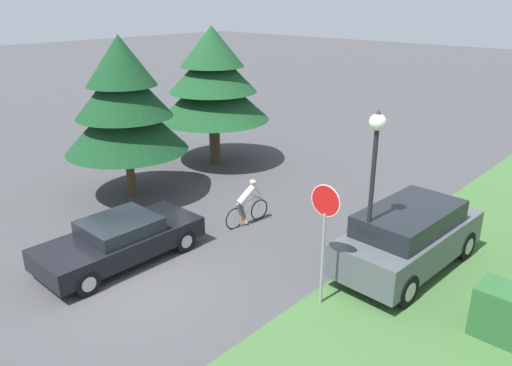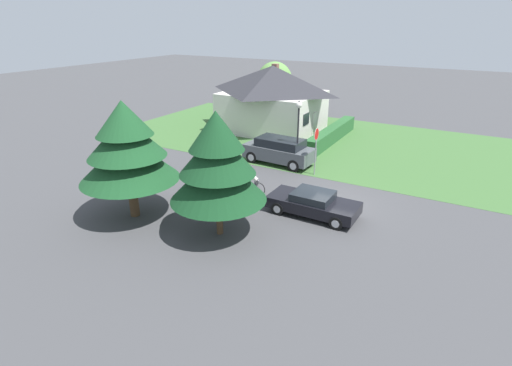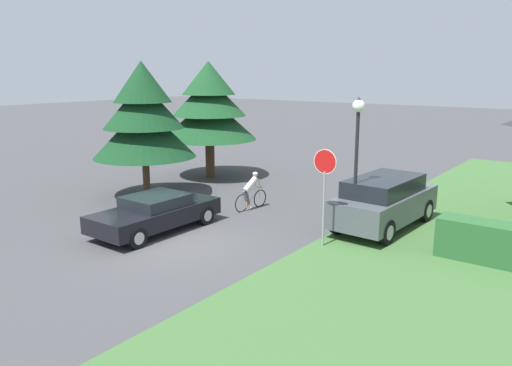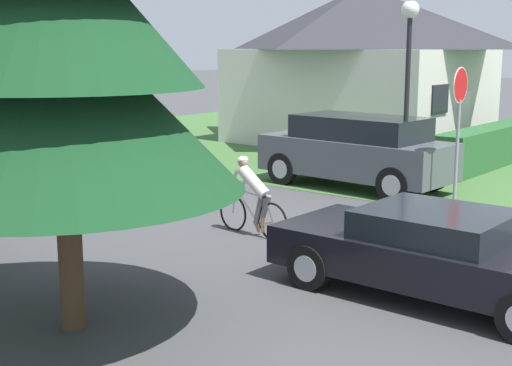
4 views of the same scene
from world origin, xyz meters
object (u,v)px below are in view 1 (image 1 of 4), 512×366
stop_sign (325,221)px  conifer_tall_near (124,103)px  sedan_left_lane (120,240)px  street_lamp (374,160)px  cyclist (247,204)px  conifer_tall_far (213,81)px  parked_suv_right (409,237)px

stop_sign → conifer_tall_near: size_ratio=0.53×
sedan_left_lane → street_lamp: size_ratio=1.00×
cyclist → conifer_tall_far: bearing=61.7°
sedan_left_lane → parked_suv_right: size_ratio=0.94×
parked_suv_right → conifer_tall_far: 11.19m
parked_suv_right → conifer_tall_near: (-9.90, -1.91, 2.51)m
conifer_tall_near → cyclist: bearing=12.4°
sedan_left_lane → conifer_tall_near: size_ratio=0.79×
conifer_tall_far → cyclist: bearing=-34.3°
cyclist → street_lamp: (4.68, -0.64, 2.62)m
parked_suv_right → cyclist: bearing=102.5°
cyclist → sedan_left_lane: bearing=172.8°
parked_suv_right → conifer_tall_near: conifer_tall_near is taller
sedan_left_lane → conifer_tall_far: 9.42m
street_lamp → cyclist: bearing=172.2°
street_lamp → conifer_tall_near: bearing=-177.5°
sedan_left_lane → conifer_tall_near: bearing=52.7°
cyclist → stop_sign: size_ratio=0.58×
cyclist → parked_suv_right: parked_suv_right is taller
cyclist → stop_sign: stop_sign is taller
sedan_left_lane → stop_sign: 5.86m
conifer_tall_near → stop_sign: bearing=-6.1°
parked_suv_right → conifer_tall_far: (-10.49, 2.84, 2.65)m
sedan_left_lane → cyclist: bearing=-12.7°
stop_sign → conifer_tall_far: 11.39m
conifer_tall_far → stop_sign: bearing=-30.4°
stop_sign → conifer_tall_far: (-9.74, 5.72, 1.44)m
parked_suv_right → conifer_tall_near: 10.39m
street_lamp → conifer_tall_far: conifer_tall_far is taller
cyclist → conifer_tall_far: (-5.41, 3.70, 2.88)m
parked_suv_right → street_lamp: (-0.40, -1.50, 2.39)m
stop_sign → parked_suv_right: bearing=-106.6°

